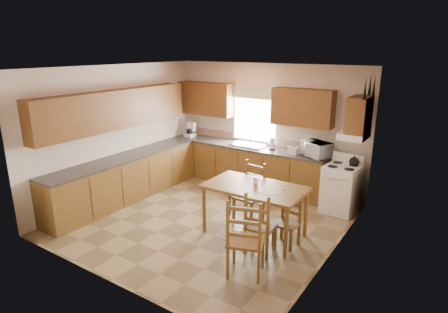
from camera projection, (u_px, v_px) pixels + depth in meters
The scene contains 35 objects.
floor at pixel (208, 219), 6.83m from camera, with size 4.50×4.50×0.00m, color olive.
ceiling at pixel (206, 68), 6.06m from camera, with size 4.50×4.50×0.00m, color #A0582F.
wall_left at pixel (118, 132), 7.64m from camera, with size 4.50×4.50×0.00m, color beige.
wall_right at pixel (337, 171), 5.25m from camera, with size 4.50×4.50×0.00m, color beige.
wall_back at pixel (267, 126), 8.24m from camera, with size 4.50×4.50×0.00m, color beige.
wall_front at pixel (101, 187), 4.65m from camera, with size 4.50×4.50×0.00m, color beige.
lower_cab_back at pixel (245, 166), 8.46m from camera, with size 3.75×0.60×0.88m, color brown.
lower_cab_left at pixel (126, 179), 7.61m from camera, with size 0.60×3.60×0.88m, color brown.
counter_back at pixel (245, 146), 8.33m from camera, with size 3.75×0.63×0.04m, color #393433.
counter_left at pixel (124, 157), 7.49m from camera, with size 0.63×3.60×0.04m, color #393433.
backsplash at pixel (252, 139), 8.53m from camera, with size 3.75×0.01×0.18m, color #96735E.
upper_cab_back_left at pixel (206, 99), 8.79m from camera, with size 1.41×0.33×0.75m, color brown.
upper_cab_back_right at pixel (302, 108), 7.51m from camera, with size 1.25×0.33×0.75m, color brown.
upper_cab_left at pixel (116, 109), 7.29m from camera, with size 0.33×3.60×0.75m, color brown.
upper_cab_stove at pixel (359, 114), 6.51m from camera, with size 0.33×0.62×0.62m, color brown.
range_hood at pixel (354, 135), 6.64m from camera, with size 0.44×0.62×0.12m, color silver.
window_frame at pixel (255, 116), 8.32m from camera, with size 1.13×0.02×1.18m, color silver.
window_pane at pixel (255, 116), 8.32m from camera, with size 1.05×0.01×1.10m, color white.
window_valance at pixel (255, 93), 8.16m from camera, with size 1.19×0.01×0.24m, color #517A40.
sink_basin at pixel (248, 145), 8.28m from camera, with size 0.75×0.45×0.04m, color silver.
pine_decal_a at pixel (365, 89), 6.05m from camera, with size 0.22×0.22×0.36m, color #163C22.
pine_decal_b at pixel (370, 84), 6.29m from camera, with size 0.22×0.22×0.36m, color #163C22.
pine_decal_c at pixel (374, 85), 6.56m from camera, with size 0.22×0.22×0.36m, color #163C22.
stove at pixel (341, 189), 7.06m from camera, with size 0.60×0.62×0.89m, color silver.
coffeemaker at pixel (190, 130), 9.10m from camera, with size 0.20×0.24×0.34m, color silver.
paper_towel at pixel (272, 144), 7.96m from camera, with size 0.11×0.11×0.25m, color white.
toaster at pixel (293, 150), 7.62m from camera, with size 0.20×0.12×0.16m, color silver.
microwave at pixel (316, 149), 7.42m from camera, with size 0.51×0.37×0.31m, color silver.
dining_table at pixel (254, 211), 6.18m from camera, with size 1.60×0.92×0.86m, color brown.
chair_near_left at pixel (261, 222), 5.62m from camera, with size 0.41×0.39×0.99m, color brown.
chair_near_right at pixel (246, 236), 5.05m from camera, with size 0.48×0.46×1.14m, color brown.
chair_far_left at pixel (249, 193), 6.64m from camera, with size 0.45×0.43×1.07m, color brown.
chair_far_right at pixel (287, 220), 5.83m from camera, with size 0.36×0.34×0.86m, color brown.
table_paper at pixel (269, 193), 5.79m from camera, with size 0.19×0.25×0.00m, color white.
table_card at pixel (256, 181), 6.12m from camera, with size 0.09×0.02×0.12m, color white.
Camera 1 is at (3.68, -5.03, 3.03)m, focal length 30.00 mm.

